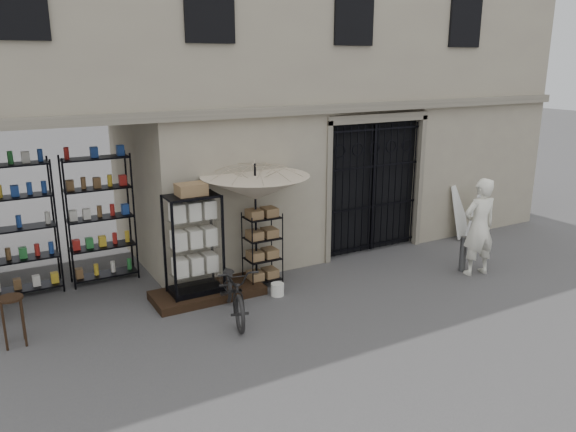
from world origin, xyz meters
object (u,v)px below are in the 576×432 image
wire_rack (262,250)px  bicycle (234,316)px  display_cabinet (194,249)px  white_bucket (277,289)px  easel_sign (468,212)px  market_umbrella (255,181)px  steel_bollard (463,254)px  shopkeeper (475,273)px  wooden_stool (13,320)px

wire_rack → bicycle: 1.59m
display_cabinet → white_bucket: bearing=-37.9°
display_cabinet → white_bucket: display_cabinet is taller
display_cabinet → easel_sign: 6.98m
white_bucket → bicycle: size_ratio=0.13×
market_umbrella → white_bucket: bearing=-77.6°
wire_rack → bicycle: bearing=-136.0°
bicycle → steel_bollard: 4.96m
wire_rack → white_bucket: bearing=-88.4°
market_umbrella → white_bucket: (0.13, -0.59, -1.93)m
bicycle → steel_bollard: size_ratio=2.53×
display_cabinet → market_umbrella: size_ratio=0.68×
white_bucket → bicycle: 1.12m
white_bucket → bicycle: bicycle is taller
steel_bollard → shopkeeper: size_ratio=0.37×
wooden_stool → shopkeeper: size_ratio=0.40×
display_cabinet → wooden_stool: size_ratio=2.48×
market_umbrella → steel_bollard: market_umbrella is taller
display_cabinet → shopkeeper: 5.67m
easel_sign → steel_bollard: bearing=-161.9°
wooden_stool → steel_bollard: wooden_stool is taller
wooden_stool → steel_bollard: size_ratio=1.07×
display_cabinet → shopkeeper: display_cabinet is taller
white_bucket → wire_rack: bearing=90.9°
wire_rack → shopkeeper: 4.37m
wire_rack → steel_bollard: (3.90, -1.33, -0.34)m
bicycle → shopkeeper: bicycle is taller
steel_bollard → easel_sign: size_ratio=0.57×
market_umbrella → shopkeeper: 4.89m
wire_rack → wooden_stool: bearing=-175.8°
wire_rack → bicycle: size_ratio=0.78×
easel_sign → bicycle: bearing=166.4°
wire_rack → steel_bollard: size_ratio=1.96×
market_umbrella → shopkeeper: bearing=-21.1°
display_cabinet → white_bucket: 1.69m
display_cabinet → white_bucket: size_ratio=8.00×
market_umbrella → white_bucket: market_umbrella is taller
wire_rack → shopkeeper: (4.02, -1.58, -0.70)m
display_cabinet → wire_rack: display_cabinet is taller
wire_rack → white_bucket: wire_rack is taller
wooden_stool → white_bucket: bearing=-4.2°
display_cabinet → wooden_stool: 3.04m
display_cabinet → easel_sign: bearing=-14.0°
white_bucket → bicycle: bearing=-159.0°
wooden_stool → easel_sign: bearing=2.6°
bicycle → easel_sign: size_ratio=1.45×
steel_bollard → market_umbrella: bearing=161.5°
white_bucket → market_umbrella: bearing=102.4°
market_umbrella → wooden_stool: bearing=-176.3°
market_umbrella → easel_sign: size_ratio=2.23×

